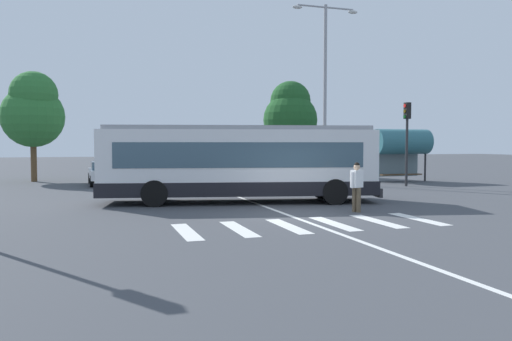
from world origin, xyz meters
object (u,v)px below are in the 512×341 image
pedestrian_crossing_street (357,184)px  bus_stop_shelter (401,143)px  parked_car_white (106,172)px  background_tree_right (290,115)px  city_transit_bus (239,163)px  parked_car_silver (241,169)px  parked_car_black (282,169)px  parked_car_red (200,170)px  twin_arm_street_lamp (325,77)px  parked_car_champagne (158,171)px  traffic_light_far_corner (407,130)px  background_tree_left (33,110)px

pedestrian_crossing_street → bus_stop_shelter: bearing=50.1°
parked_car_white → background_tree_right: size_ratio=0.66×
city_transit_bus → parked_car_silver: (3.24, 10.76, -0.82)m
bus_stop_shelter → parked_car_black: bearing=155.4°
parked_car_red → twin_arm_street_lamp: (6.85, -2.99, 5.50)m
parked_car_champagne → parked_car_red: same height
traffic_light_far_corner → background_tree_left: (-20.01, 9.97, 1.30)m
parked_car_black → bus_stop_shelter: 7.55m
twin_arm_street_lamp → background_tree_left: twin_arm_street_lamp is taller
pedestrian_crossing_street → traffic_light_far_corner: traffic_light_far_corner is taller
parked_car_champagne → city_transit_bus: bearing=-79.5°
parked_car_silver → parked_car_champagne: bearing=-177.8°
city_transit_bus → traffic_light_far_corner: (10.96, 4.47, 1.52)m
city_transit_bus → background_tree_right: size_ratio=1.61×
bus_stop_shelter → twin_arm_street_lamp: 6.44m
bus_stop_shelter → background_tree_left: background_tree_left is taller
city_transit_bus → twin_arm_street_lamp: 11.51m
parked_car_black → twin_arm_street_lamp: size_ratio=0.44×
traffic_light_far_corner → background_tree_right: background_tree_right is taller
parked_car_champagne → bus_stop_shelter: bearing=-12.6°
parked_car_silver → twin_arm_street_lamp: twin_arm_street_lamp is taller
traffic_light_far_corner → background_tree_left: bearing=153.5°
pedestrian_crossing_street → bus_stop_shelter: 14.90m
pedestrian_crossing_street → parked_car_silver: size_ratio=0.38×
pedestrian_crossing_street → parked_car_champagne: pedestrian_crossing_street is taller
city_transit_bus → parked_car_white: (-4.87, 10.56, -0.82)m
parked_car_red → parked_car_black: (5.32, -0.07, 0.00)m
parked_car_champagne → bus_stop_shelter: 14.97m
city_transit_bus → parked_car_red: 10.51m
pedestrian_crossing_street → parked_car_champagne: size_ratio=0.37×
twin_arm_street_lamp → background_tree_right: bearing=83.5°
bus_stop_shelter → city_transit_bus: bearing=-149.8°
parked_car_silver → parked_car_black: same height
parked_car_white → traffic_light_far_corner: size_ratio=0.99×
parked_car_black → twin_arm_street_lamp: (1.53, -2.93, 5.50)m
city_transit_bus → twin_arm_street_lamp: size_ratio=1.08×
parked_car_champagne → parked_car_silver: (5.20, 0.20, 0.00)m
city_transit_bus → parked_car_silver: city_transit_bus is taller
city_transit_bus → parked_car_black: (5.88, 10.39, -0.82)m
parked_car_white → parked_car_silver: 8.11m
pedestrian_crossing_street → city_transit_bus: bearing=127.0°
twin_arm_street_lamp → background_tree_right: 7.76m
parked_car_red → parked_car_white: bearing=178.9°
city_transit_bus → background_tree_right: 17.35m
bus_stop_shelter → parked_car_red: bearing=165.4°
twin_arm_street_lamp → bus_stop_shelter: bearing=-1.6°
parked_car_black → background_tree_left: 15.88m
twin_arm_street_lamp → parked_car_champagne: bearing=161.7°
city_transit_bus → parked_car_champagne: 10.78m
parked_car_red → traffic_light_far_corner: (10.40, -6.00, 2.34)m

